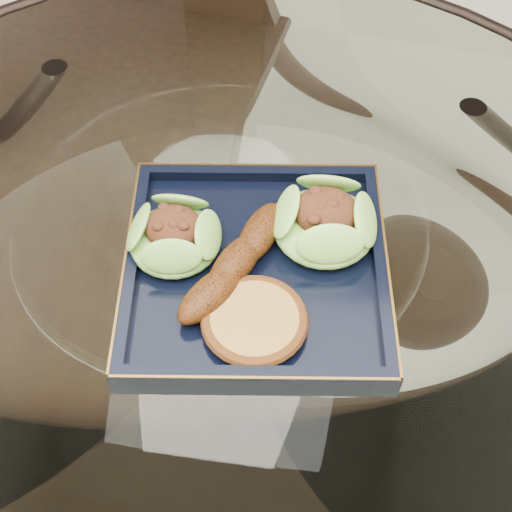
# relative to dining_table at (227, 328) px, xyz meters

# --- Properties ---
(ground) EXTENTS (4.00, 4.00, 0.00)m
(ground) POSITION_rel_dining_table_xyz_m (0.00, 0.00, -0.60)
(ground) COLOR beige
(ground) RESTS_ON ground
(dining_table) EXTENTS (1.13, 1.13, 0.77)m
(dining_table) POSITION_rel_dining_table_xyz_m (0.00, 0.00, 0.00)
(dining_table) COLOR white
(dining_table) RESTS_ON ground
(dining_chair) EXTENTS (0.44, 0.44, 0.88)m
(dining_chair) POSITION_rel_dining_table_xyz_m (-0.22, 0.44, -0.11)
(dining_chair) COLOR #311D10
(dining_chair) RESTS_ON ground
(navy_plate) EXTENTS (0.30, 0.30, 0.02)m
(navy_plate) POSITION_rel_dining_table_xyz_m (0.04, -0.03, 0.17)
(navy_plate) COLOR black
(navy_plate) RESTS_ON dining_table
(lettuce_wrap_left) EXTENTS (0.12, 0.12, 0.03)m
(lettuce_wrap_left) POSITION_rel_dining_table_xyz_m (-0.05, -0.02, 0.20)
(lettuce_wrap_left) COLOR #56992C
(lettuce_wrap_left) RESTS_ON navy_plate
(lettuce_wrap_right) EXTENTS (0.14, 0.14, 0.04)m
(lettuce_wrap_right) POSITION_rel_dining_table_xyz_m (0.11, 0.02, 0.20)
(lettuce_wrap_right) COLOR #6BB033
(lettuce_wrap_right) RESTS_ON navy_plate
(roasted_plantain) EXTENTS (0.10, 0.17, 0.03)m
(roasted_plantain) POSITION_rel_dining_table_xyz_m (0.02, -0.04, 0.20)
(roasted_plantain) COLOR #5B2809
(roasted_plantain) RESTS_ON navy_plate
(crumb_patty) EXTENTS (0.10, 0.10, 0.02)m
(crumb_patty) POSITION_rel_dining_table_xyz_m (0.05, -0.10, 0.19)
(crumb_patty) COLOR #A47C36
(crumb_patty) RESTS_ON navy_plate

